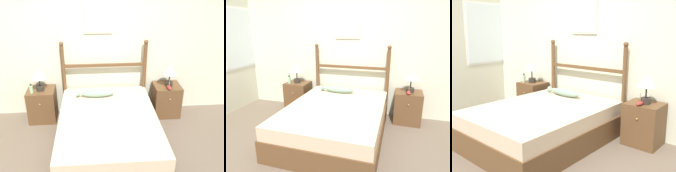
{
  "view_description": "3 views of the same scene",
  "coord_description": "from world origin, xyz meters",
  "views": [
    {
      "loc": [
        -0.02,
        -2.54,
        2.54
      ],
      "look_at": [
        0.27,
        1.11,
        0.77
      ],
      "focal_mm": 42.0,
      "sensor_mm": 36.0,
      "label": 1
    },
    {
      "loc": [
        1.05,
        -2.07,
        1.63
      ],
      "look_at": [
        0.11,
        1.01,
        0.7
      ],
      "focal_mm": 32.0,
      "sensor_mm": 36.0,
      "label": 2
    },
    {
      "loc": [
        2.62,
        -1.72,
        1.5
      ],
      "look_at": [
        0.26,
        1.0,
        0.74
      ],
      "focal_mm": 42.0,
      "sensor_mm": 36.0,
      "label": 3
    }
  ],
  "objects": [
    {
      "name": "table_lamp_right",
      "position": [
        1.28,
        1.45,
        0.84
      ],
      "size": [
        0.25,
        0.25,
        0.38
      ],
      "color": "#2D2823",
      "rests_on": "nightstand_right"
    },
    {
      "name": "bottle",
      "position": [
        -1.03,
        1.36,
        0.64
      ],
      "size": [
        0.06,
        0.06,
        0.16
      ],
      "color": "#99C699",
      "rests_on": "nightstand_left"
    },
    {
      "name": "model_boat",
      "position": [
        1.25,
        1.33,
        0.6
      ],
      "size": [
        0.07,
        0.17,
        0.16
      ],
      "color": "maroon",
      "rests_on": "nightstand_right"
    },
    {
      "name": "nightstand_right",
      "position": [
        1.26,
        1.46,
        0.28
      ],
      "size": [
        0.46,
        0.44,
        0.57
      ],
      "color": "brown",
      "rests_on": "ground_plane"
    },
    {
      "name": "wall_back",
      "position": [
        0.0,
        1.73,
        1.28
      ],
      "size": [
        6.4,
        0.08,
        2.55
      ],
      "color": "beige",
      "rests_on": "ground_plane"
    },
    {
      "name": "fish_pillow",
      "position": [
        0.02,
        1.28,
        0.56
      ],
      "size": [
        0.61,
        0.15,
        0.12
      ],
      "color": "gray",
      "rests_on": "bed"
    },
    {
      "name": "nightstand_left",
      "position": [
        -0.9,
        1.46,
        0.28
      ],
      "size": [
        0.46,
        0.44,
        0.57
      ],
      "color": "brown",
      "rests_on": "ground_plane"
    },
    {
      "name": "table_lamp_left",
      "position": [
        -0.9,
        1.45,
        0.84
      ],
      "size": [
        0.25,
        0.25,
        0.38
      ],
      "color": "#2D2823",
      "rests_on": "nightstand_left"
    },
    {
      "name": "ground_plane",
      "position": [
        0.0,
        0.0,
        0.0
      ],
      "size": [
        16.0,
        16.0,
        0.0
      ],
      "primitive_type": "plane",
      "color": "brown"
    },
    {
      "name": "headboard",
      "position": [
        0.18,
        1.6,
        0.74
      ],
      "size": [
        1.46,
        0.07,
        1.35
      ],
      "color": "brown",
      "rests_on": "ground_plane"
    },
    {
      "name": "bed",
      "position": [
        0.18,
        0.66,
        0.25
      ],
      "size": [
        1.45,
        1.96,
        0.5
      ],
      "color": "brown",
      "rests_on": "ground_plane"
    }
  ]
}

